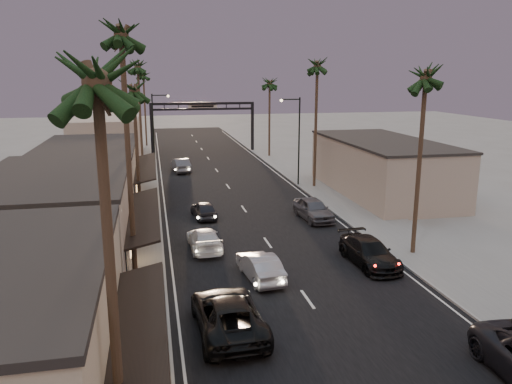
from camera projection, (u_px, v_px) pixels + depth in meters
name	position (u px, v px, depth m)	size (l,w,h in m)	color
ground	(238.00, 201.00, 45.46)	(200.00, 200.00, 0.00)	slate
road	(229.00, 189.00, 50.22)	(14.00, 120.00, 0.02)	black
sidewalk_left	(135.00, 178.00, 54.99)	(5.00, 92.00, 0.12)	slate
sidewalk_right	(300.00, 171.00, 58.77)	(5.00, 92.00, 0.12)	slate
storefront_mid	(58.00, 224.00, 28.90)	(8.00, 14.00, 5.50)	gray
storefront_far	(89.00, 175.00, 44.21)	(8.00, 16.00, 5.00)	#B7AB8B
storefront_dist	(109.00, 138.00, 66.01)	(8.00, 20.00, 6.00)	gray
building_right	(382.00, 168.00, 47.67)	(8.00, 18.00, 5.00)	gray
arch	(203.00, 114.00, 72.77)	(15.20, 0.40, 7.27)	black
streetlight_right	(296.00, 134.00, 50.38)	(2.13, 0.30, 9.00)	black
streetlight_left	(156.00, 125.00, 60.01)	(2.13, 0.30, 9.00)	black
palm_la	(95.00, 63.00, 11.59)	(3.20, 3.20, 13.20)	#38281C
palm_lb	(121.00, 27.00, 23.53)	(3.20, 3.20, 15.20)	#38281C
palm_lc	(133.00, 84.00, 37.54)	(3.20, 3.20, 12.20)	#38281C
palm_ld	(137.00, 63.00, 55.19)	(3.20, 3.20, 14.20)	#38281C
palm_ra	(426.00, 70.00, 29.30)	(3.20, 3.20, 13.20)	#38281C
palm_rb	(317.00, 62.00, 48.13)	(3.20, 3.20, 14.20)	#38281C
palm_rc	(270.00, 80.00, 67.64)	(3.20, 3.20, 12.20)	#38281C
palm_far	(143.00, 73.00, 77.39)	(3.20, 3.20, 13.20)	#38281C
oncoming_pickup	(228.00, 314.00, 22.08)	(2.81, 6.10, 1.69)	black
oncoming_silver	(260.00, 266.00, 27.87)	(1.57, 4.51, 1.48)	gray
oncoming_white	(204.00, 239.00, 32.62)	(1.95, 4.80, 1.39)	silver
oncoming_dgrey	(204.00, 210.00, 39.83)	(1.61, 3.99, 1.36)	black
oncoming_grey_far	(181.00, 165.00, 58.67)	(1.69, 4.84, 1.59)	#4A4A4E
curbside_black	(369.00, 252.00, 29.96)	(2.19, 5.38, 1.56)	black
curbside_grey	(313.00, 209.00, 39.35)	(2.00, 4.98, 1.70)	#4A4A4F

